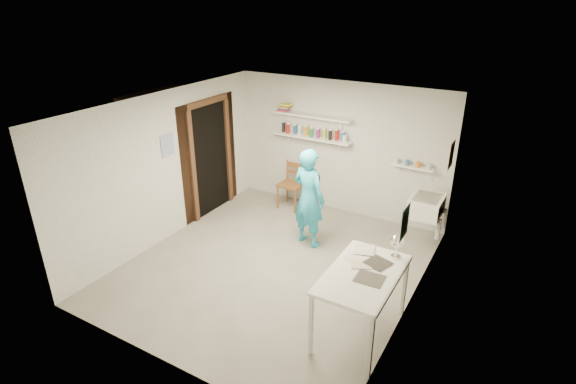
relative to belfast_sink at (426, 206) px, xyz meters
The scene contains 27 objects.
floor 2.54m from the belfast_sink, 135.83° to the right, with size 4.00×4.50×0.02m, color slate.
ceiling 2.98m from the belfast_sink, 135.83° to the right, with size 4.00×4.50×0.02m, color silver.
wall_back 1.90m from the belfast_sink, 162.26° to the left, with size 4.00×0.02×2.40m, color silver.
wall_front 4.36m from the belfast_sink, 113.84° to the right, with size 4.00×0.02×2.40m, color silver.
wall_left 4.16m from the belfast_sink, 155.67° to the right, with size 0.02×4.50×2.40m, color silver.
wall_right 1.79m from the belfast_sink, 81.30° to the right, with size 0.02×4.50×2.40m, color silver.
doorway_recess 3.81m from the belfast_sink, behind, with size 0.02×0.90×2.00m, color black.
corridor_box 4.51m from the belfast_sink, behind, with size 1.40×1.50×2.10m, color brown.
door_lintel 4.01m from the belfast_sink, behind, with size 0.06×1.05×0.10m, color brown.
door_jamb_near 3.91m from the belfast_sink, 162.82° to the right, with size 0.06×0.10×2.00m, color brown.
door_jamb_far 3.74m from the belfast_sink, behind, with size 0.06×0.10×2.00m, color brown.
shelf_lower 2.38m from the belfast_sink, 169.18° to the left, with size 1.50×0.22×0.03m, color white.
shelf_upper 2.52m from the belfast_sink, 169.18° to the left, with size 1.50×0.22×0.03m, color white.
ledge_shelf 0.75m from the belfast_sink, 130.40° to the left, with size 0.70×0.14×0.03m, color white.
poster_left 4.17m from the belfast_sink, 156.18° to the right, with size 0.01×0.28×0.36m, color #334C7F.
poster_right_a 0.89m from the belfast_sink, 22.79° to the left, with size 0.01×0.34×0.42m, color #995933.
poster_right_b 2.40m from the belfast_sink, 83.96° to the right, with size 0.01×0.30×0.38m, color #3F724C.
belfast_sink is the anchor object (origin of this frame).
man 1.84m from the belfast_sink, 152.14° to the right, with size 0.59×0.39×1.61m, color #29AAD1.
wall_clock 1.84m from the belfast_sink, 158.95° to the right, with size 0.29×0.29×0.04m, color beige.
wooden_chair 2.54m from the belfast_sink, behind, with size 0.43×0.41×0.93m, color brown.
work_table 2.47m from the belfast_sink, 92.57° to the right, with size 0.77×1.28×0.85m, color white.
desk_lamp 1.97m from the belfast_sink, 87.01° to the right, with size 0.16×0.16×0.16m, color white.
spray_cans 2.41m from the belfast_sink, 169.18° to the left, with size 1.34×0.06×0.17m.
book_stack 3.06m from the belfast_sink, behind, with size 0.26×0.14×0.14m.
ledge_pots 0.78m from the belfast_sink, 130.40° to the left, with size 0.48×0.07×0.09m.
papers 2.46m from the belfast_sink, 92.57° to the right, with size 0.30×0.22×0.02m.
Camera 1 is at (3.02, -4.86, 3.75)m, focal length 28.00 mm.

